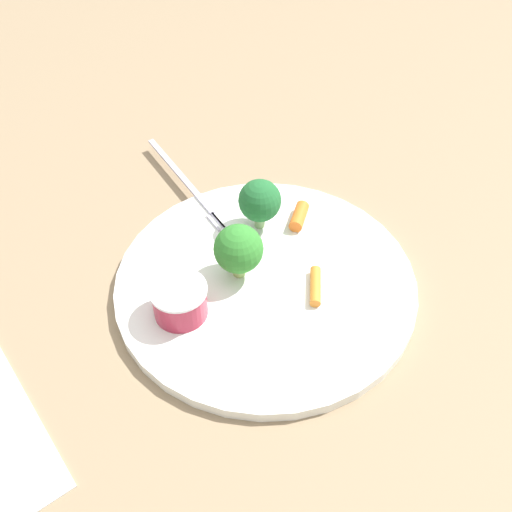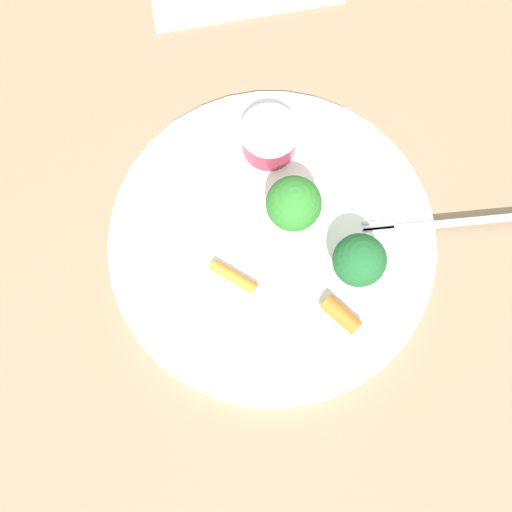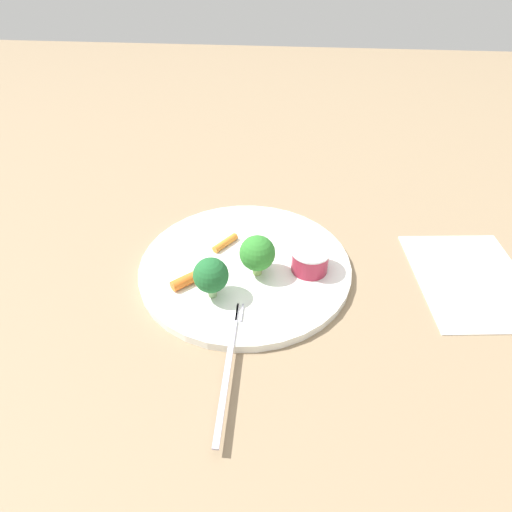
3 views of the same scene
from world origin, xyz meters
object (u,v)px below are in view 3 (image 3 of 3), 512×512
object	(u,v)px
plate	(245,266)
broccoli_floret_0	(211,276)
broccoli_floret_1	(257,253)
carrot_stick_1	(184,281)
napkin	(471,279)
sauce_cup	(310,260)
carrot_stick_0	(225,243)
fork	(230,363)

from	to	relation	value
plate	broccoli_floret_0	xyz separation A→B (m)	(0.07, -0.03, 0.04)
plate	broccoli_floret_1	size ratio (longest dim) A/B	5.02
carrot_stick_1	broccoli_floret_1	bearing A→B (deg)	109.24
broccoli_floret_0	napkin	distance (m)	0.36
plate	sauce_cup	xyz separation A→B (m)	(0.01, 0.09, 0.02)
carrot_stick_0	fork	xyz separation A→B (m)	(0.21, 0.04, -0.00)
broccoli_floret_1	carrot_stick_0	distance (m)	0.08
broccoli_floret_0	carrot_stick_1	xyz separation A→B (m)	(-0.02, -0.04, -0.03)
carrot_stick_0	broccoli_floret_1	bearing A→B (deg)	42.81
napkin	broccoli_floret_0	bearing A→B (deg)	-78.08
carrot_stick_0	fork	world-z (taller)	carrot_stick_0
broccoli_floret_1	fork	world-z (taller)	broccoli_floret_1
carrot_stick_1	fork	size ratio (longest dim) A/B	0.19
broccoli_floret_0	carrot_stick_1	size ratio (longest dim) A/B	1.60
sauce_cup	broccoli_floret_0	bearing A→B (deg)	-63.29
plate	sauce_cup	world-z (taller)	sauce_cup
broccoli_floret_0	fork	bearing A→B (deg)	19.54
plate	carrot_stick_1	size ratio (longest dim) A/B	8.22
carrot_stick_1	napkin	distance (m)	0.39
sauce_cup	fork	bearing A→B (deg)	-27.62
carrot_stick_0	napkin	xyz separation A→B (m)	(0.03, 0.35, -0.02)
carrot_stick_0	broccoli_floret_0	bearing A→B (deg)	-0.92
broccoli_floret_1	carrot_stick_1	bearing A→B (deg)	-70.76
fork	sauce_cup	bearing A→B (deg)	152.38
plate	carrot_stick_0	world-z (taller)	carrot_stick_0
broccoli_floret_1	napkin	bearing A→B (deg)	94.80
sauce_cup	plate	bearing A→B (deg)	-93.41
carrot_stick_0	fork	distance (m)	0.21
napkin	broccoli_floret_1	bearing A→B (deg)	-85.20
sauce_cup	broccoli_floret_1	xyz separation A→B (m)	(0.01, -0.07, 0.02)
broccoli_floret_0	broccoli_floret_1	xyz separation A→B (m)	(-0.05, 0.05, -0.00)
broccoli_floret_0	carrot_stick_0	world-z (taller)	broccoli_floret_0
broccoli_floret_0	carrot_stick_1	bearing A→B (deg)	-112.01
plate	broccoli_floret_1	distance (m)	0.05
broccoli_floret_0	napkin	world-z (taller)	broccoli_floret_0
broccoli_floret_1	plate	bearing A→B (deg)	-135.58
sauce_cup	carrot_stick_1	size ratio (longest dim) A/B	1.47
plate	napkin	size ratio (longest dim) A/B	1.50
plate	broccoli_floret_1	world-z (taller)	broccoli_floret_1
carrot_stick_0	napkin	world-z (taller)	carrot_stick_0
plate	fork	xyz separation A→B (m)	(0.17, 0.00, 0.01)
plate	fork	size ratio (longest dim) A/B	1.58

